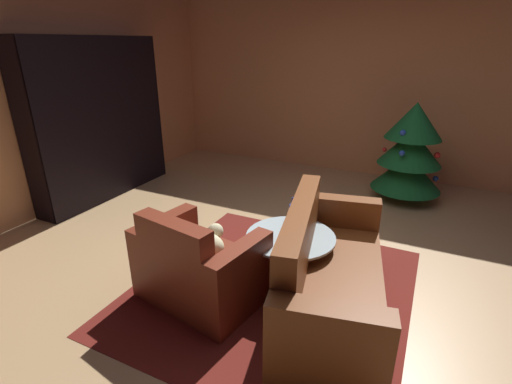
{
  "coord_description": "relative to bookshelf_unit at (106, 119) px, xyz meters",
  "views": [
    {
      "loc": [
        0.98,
        -2.91,
        1.99
      ],
      "look_at": [
        -0.36,
        -0.12,
        0.74
      ],
      "focal_mm": 26.27,
      "sensor_mm": 36.0,
      "label": 1
    }
  ],
  "objects": [
    {
      "name": "decorated_tree",
      "position": [
        3.72,
        1.48,
        -0.36
      ],
      "size": [
        0.89,
        0.89,
        1.29
      ],
      "color": "brown",
      "rests_on": "ground"
    },
    {
      "name": "wall_left",
      "position": [
        -0.25,
        -0.71,
        0.31
      ],
      "size": [
        0.06,
        6.24,
        2.67
      ],
      "primitive_type": "cube",
      "color": "tan",
      "rests_on": "ground"
    },
    {
      "name": "bottle_on_table",
      "position": [
        2.95,
        -0.8,
        -0.45
      ],
      "size": [
        0.07,
        0.07,
        0.26
      ],
      "color": "navy",
      "rests_on": "coffee_table"
    },
    {
      "name": "book_stack_on_table",
      "position": [
        3.06,
        -0.95,
        -0.49
      ],
      "size": [
        0.22,
        0.18,
        0.13
      ],
      "color": "#B52D29",
      "rests_on": "coffee_table"
    },
    {
      "name": "bookshelf_unit",
      "position": [
        0.0,
        0.0,
        0.0
      ],
      "size": [
        0.36,
        2.01,
        2.06
      ],
      "color": "black",
      "rests_on": "ground"
    },
    {
      "name": "area_rug",
      "position": [
        2.91,
        -1.13,
        -1.03
      ],
      "size": [
        2.23,
        2.35,
        0.01
      ],
      "primitive_type": "cube",
      "color": "maroon",
      "rests_on": "ground"
    },
    {
      "name": "couch_red",
      "position": [
        3.4,
        -1.21,
        -0.73
      ],
      "size": [
        1.04,
        1.84,
        0.88
      ],
      "color": "brown",
      "rests_on": "ground"
    },
    {
      "name": "armchair_red",
      "position": [
        2.42,
        -1.5,
        -0.74
      ],
      "size": [
        1.06,
        0.82,
        0.8
      ],
      "color": "maroon",
      "rests_on": "ground"
    },
    {
      "name": "ground_plane",
      "position": [
        2.97,
        -0.71,
        -1.03
      ],
      "size": [
        7.66,
        7.66,
        0.0
      ],
      "primitive_type": "plane",
      "color": "tan"
    },
    {
      "name": "coffee_table",
      "position": [
        3.01,
        -1.0,
        -0.59
      ],
      "size": [
        0.75,
        0.75,
        0.48
      ],
      "color": "black",
      "rests_on": "ground"
    },
    {
      "name": "wall_back",
      "position": [
        2.97,
        2.37,
        0.31
      ],
      "size": [
        6.5,
        0.06,
        2.67
      ],
      "primitive_type": "cube",
      "color": "tan",
      "rests_on": "ground"
    }
  ]
}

